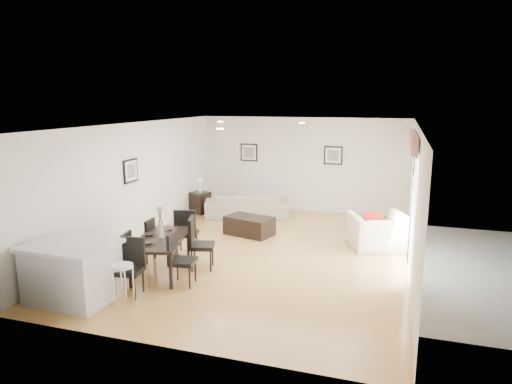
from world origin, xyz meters
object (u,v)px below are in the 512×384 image
(dining_chair_efar, at_px, (197,240))
(sofa, at_px, (247,205))
(armchair, at_px, (378,232))
(dining_chair_enear, at_px, (178,256))
(dining_chair_head, at_px, (131,263))
(side_table, at_px, (200,203))
(bar_stool, at_px, (123,271))
(dining_table, at_px, (161,241))
(kitchen_island, at_px, (72,272))
(dining_chair_wfar, at_px, (146,238))
(coffee_table, at_px, (249,226))
(dining_chair_wnear, at_px, (122,252))
(dining_chair_foot, at_px, (186,230))

(dining_chair_efar, bearing_deg, sofa, -11.40)
(armchair, relative_size, dining_chair_enear, 1.25)
(dining_chair_head, bearing_deg, side_table, 94.71)
(side_table, height_order, bar_stool, bar_stool)
(dining_table, xyz_separation_m, kitchen_island, (-0.77, -1.52, -0.12))
(dining_chair_wfar, height_order, coffee_table, dining_chair_wfar)
(sofa, xyz_separation_m, kitchen_island, (-0.95, -5.92, 0.16))
(dining_chair_enear, bearing_deg, coffee_table, -11.85)
(dining_chair_wnear, xyz_separation_m, dining_chair_enear, (1.15, -0.02, 0.06))
(sofa, height_order, dining_chair_efar, dining_chair_efar)
(kitchen_island, bearing_deg, coffee_table, 71.52)
(dining_chair_enear, bearing_deg, dining_chair_wnear, 81.19)
(coffee_table, bearing_deg, sofa, 126.81)
(dining_chair_foot, bearing_deg, armchair, -171.91)
(dining_chair_wnear, height_order, bar_stool, dining_chair_wnear)
(dining_chair_efar, height_order, side_table, dining_chair_efar)
(coffee_table, xyz_separation_m, bar_stool, (-0.62, -4.33, 0.39))
(sofa, distance_m, bar_stool, 5.93)
(dining_table, relative_size, dining_chair_wnear, 2.11)
(dining_table, xyz_separation_m, side_table, (-1.21, 4.41, -0.31))
(armchair, bearing_deg, dining_chair_wfar, 4.07)
(dining_chair_wnear, distance_m, side_table, 4.85)
(armchair, xyz_separation_m, bar_stool, (-3.62, -4.16, 0.23))
(sofa, distance_m, side_table, 1.40)
(side_table, bearing_deg, coffee_table, -38.65)
(dining_chair_efar, relative_size, coffee_table, 0.92)
(side_table, bearing_deg, kitchen_island, -85.73)
(dining_table, height_order, dining_chair_enear, dining_chair_enear)
(armchair, distance_m, dining_chair_efar, 3.95)
(dining_chair_wfar, distance_m, bar_stool, 2.08)
(kitchen_island, relative_size, bar_stool, 1.96)
(dining_chair_wfar, xyz_separation_m, dining_chair_enear, (1.14, -0.83, 0.04))
(dining_chair_foot, xyz_separation_m, side_table, (-1.23, 3.41, -0.25))
(dining_table, relative_size, dining_chair_foot, 1.78)
(sofa, distance_m, dining_chair_foot, 3.42)
(armchair, distance_m, dining_chair_foot, 4.13)
(dining_chair_wfar, xyz_separation_m, dining_chair_head, (0.56, -1.42, 0.04))
(sofa, bearing_deg, dining_chair_enear, 74.51)
(dining_chair_enear, distance_m, coffee_table, 3.25)
(sofa, bearing_deg, side_table, -20.40)
(dining_chair_wnear, distance_m, dining_chair_enear, 1.15)
(dining_chair_enear, bearing_deg, dining_chair_wfar, 46.28)
(dining_chair_efar, xyz_separation_m, bar_stool, (-0.38, -1.90, 0.05))
(armchair, height_order, dining_table, armchair)
(sofa, distance_m, dining_chair_enear, 4.84)
(dining_table, height_order, bar_stool, bar_stool)
(coffee_table, xyz_separation_m, kitchen_island, (-1.57, -4.33, 0.27))
(coffee_table, bearing_deg, dining_chair_efar, -79.76)
(dining_table, distance_m, dining_chair_head, 1.00)
(sofa, bearing_deg, coffee_table, 91.00)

